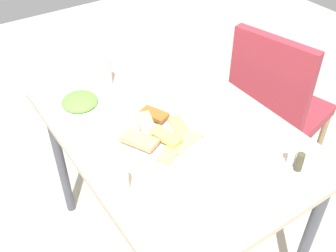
{
  "coord_description": "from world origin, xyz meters",
  "views": [
    {
      "loc": [
        0.93,
        -0.65,
        1.68
      ],
      "look_at": [
        0.01,
        -0.03,
        0.77
      ],
      "focal_mm": 42.16,
      "sensor_mm": 36.0,
      "label": 1
    }
  ],
  "objects_px": {
    "salad_plate_rice": "(157,83)",
    "soda_can": "(104,72)",
    "spoon": "(224,111)",
    "salad_plate_greens": "(80,103)",
    "fork": "(217,114)",
    "condiment_caddy": "(294,163)",
    "dining_chair": "(275,104)",
    "drinking_glass": "(118,181)",
    "pide_platter": "(161,137)",
    "paper_napkin": "(220,113)",
    "dining_table": "(172,145)"
  },
  "relations": [
    {
      "from": "salad_plate_rice",
      "to": "soda_can",
      "type": "height_order",
      "value": "soda_can"
    },
    {
      "from": "spoon",
      "to": "salad_plate_greens",
      "type": "bearing_deg",
      "value": -115.83
    },
    {
      "from": "fork",
      "to": "soda_can",
      "type": "bearing_deg",
      "value": -142.5
    },
    {
      "from": "spoon",
      "to": "condiment_caddy",
      "type": "xyz_separation_m",
      "value": [
        0.37,
        -0.01,
        0.02
      ]
    },
    {
      "from": "dining_chair",
      "to": "drinking_glass",
      "type": "height_order",
      "value": "dining_chair"
    },
    {
      "from": "salad_plate_rice",
      "to": "fork",
      "type": "bearing_deg",
      "value": 16.1
    },
    {
      "from": "pide_platter",
      "to": "condiment_caddy",
      "type": "relative_size",
      "value": 3.07
    },
    {
      "from": "spoon",
      "to": "paper_napkin",
      "type": "bearing_deg",
      "value": -77.98
    },
    {
      "from": "pide_platter",
      "to": "salad_plate_greens",
      "type": "distance_m",
      "value": 0.38
    },
    {
      "from": "soda_can",
      "to": "salad_plate_rice",
      "type": "bearing_deg",
      "value": 50.99
    },
    {
      "from": "salad_plate_greens",
      "to": "fork",
      "type": "distance_m",
      "value": 0.54
    },
    {
      "from": "dining_table",
      "to": "dining_chair",
      "type": "bearing_deg",
      "value": 97.08
    },
    {
      "from": "soda_can",
      "to": "drinking_glass",
      "type": "bearing_deg",
      "value": -22.91
    },
    {
      "from": "pide_platter",
      "to": "fork",
      "type": "distance_m",
      "value": 0.26
    },
    {
      "from": "pide_platter",
      "to": "soda_can",
      "type": "bearing_deg",
      "value": -180.0
    },
    {
      "from": "soda_can",
      "to": "drinking_glass",
      "type": "height_order",
      "value": "soda_can"
    },
    {
      "from": "pide_platter",
      "to": "condiment_caddy",
      "type": "height_order",
      "value": "condiment_caddy"
    },
    {
      "from": "condiment_caddy",
      "to": "dining_chair",
      "type": "bearing_deg",
      "value": 135.87
    },
    {
      "from": "fork",
      "to": "spoon",
      "type": "height_order",
      "value": "same"
    },
    {
      "from": "fork",
      "to": "salad_plate_rice",
      "type": "bearing_deg",
      "value": -157.21
    },
    {
      "from": "soda_can",
      "to": "dining_table",
      "type": "bearing_deg",
      "value": 10.57
    },
    {
      "from": "salad_plate_greens",
      "to": "paper_napkin",
      "type": "xyz_separation_m",
      "value": [
        0.35,
        0.43,
        -0.02
      ]
    },
    {
      "from": "pide_platter",
      "to": "salad_plate_rice",
      "type": "distance_m",
      "value": 0.34
    },
    {
      "from": "pide_platter",
      "to": "fork",
      "type": "height_order",
      "value": "pide_platter"
    },
    {
      "from": "dining_chair",
      "to": "paper_napkin",
      "type": "xyz_separation_m",
      "value": [
        0.12,
        -0.48,
        0.22
      ]
    },
    {
      "from": "pide_platter",
      "to": "fork",
      "type": "bearing_deg",
      "value": 89.98
    },
    {
      "from": "salad_plate_greens",
      "to": "fork",
      "type": "xyz_separation_m",
      "value": [
        0.35,
        0.42,
        -0.01
      ]
    },
    {
      "from": "drinking_glass",
      "to": "condiment_caddy",
      "type": "bearing_deg",
      "value": 65.23
    },
    {
      "from": "soda_can",
      "to": "fork",
      "type": "bearing_deg",
      "value": 30.81
    },
    {
      "from": "salad_plate_greens",
      "to": "condiment_caddy",
      "type": "xyz_separation_m",
      "value": [
        0.72,
        0.44,
        0.01
      ]
    },
    {
      "from": "pide_platter",
      "to": "dining_chair",
      "type": "bearing_deg",
      "value": 98.9
    },
    {
      "from": "salad_plate_rice",
      "to": "condiment_caddy",
      "type": "distance_m",
      "value": 0.67
    },
    {
      "from": "soda_can",
      "to": "drinking_glass",
      "type": "xyz_separation_m",
      "value": [
        0.57,
        -0.24,
        -0.02
      ]
    },
    {
      "from": "pide_platter",
      "to": "soda_can",
      "type": "xyz_separation_m",
      "value": [
        -0.44,
        -0.0,
        0.05
      ]
    },
    {
      "from": "spoon",
      "to": "drinking_glass",
      "type": "bearing_deg",
      "value": -64.63
    },
    {
      "from": "condiment_caddy",
      "to": "salad_plate_greens",
      "type": "bearing_deg",
      "value": -148.72
    },
    {
      "from": "soda_can",
      "to": "condiment_caddy",
      "type": "height_order",
      "value": "soda_can"
    },
    {
      "from": "dining_chair",
      "to": "salad_plate_greens",
      "type": "xyz_separation_m",
      "value": [
        -0.23,
        -0.91,
        0.23
      ]
    },
    {
      "from": "fork",
      "to": "condiment_caddy",
      "type": "bearing_deg",
      "value": 10.0
    },
    {
      "from": "salad_plate_greens",
      "to": "salad_plate_rice",
      "type": "bearing_deg",
      "value": 80.52
    },
    {
      "from": "pide_platter",
      "to": "paper_napkin",
      "type": "distance_m",
      "value": 0.28
    },
    {
      "from": "paper_napkin",
      "to": "fork",
      "type": "xyz_separation_m",
      "value": [
        0.0,
        -0.02,
        0.0
      ]
    },
    {
      "from": "salad_plate_rice",
      "to": "soda_can",
      "type": "xyz_separation_m",
      "value": [
        -0.14,
        -0.18,
        0.04
      ]
    },
    {
      "from": "dining_table",
      "to": "drinking_glass",
      "type": "relative_size",
      "value": 12.45
    },
    {
      "from": "dining_table",
      "to": "drinking_glass",
      "type": "height_order",
      "value": "drinking_glass"
    },
    {
      "from": "pide_platter",
      "to": "fork",
      "type": "xyz_separation_m",
      "value": [
        0.0,
        0.26,
        -0.01
      ]
    },
    {
      "from": "dining_chair",
      "to": "salad_plate_greens",
      "type": "relative_size",
      "value": 3.93
    },
    {
      "from": "salad_plate_rice",
      "to": "paper_napkin",
      "type": "relative_size",
      "value": 1.52
    },
    {
      "from": "dining_chair",
      "to": "salad_plate_greens",
      "type": "height_order",
      "value": "dining_chair"
    },
    {
      "from": "paper_napkin",
      "to": "condiment_caddy",
      "type": "height_order",
      "value": "condiment_caddy"
    }
  ]
}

